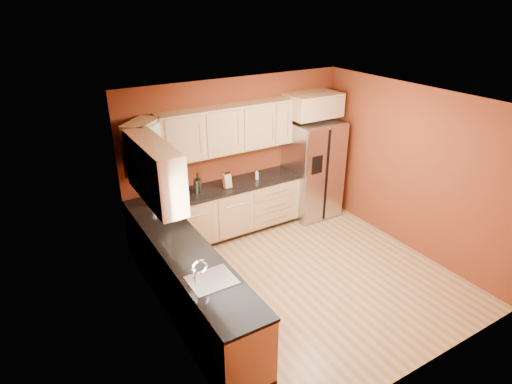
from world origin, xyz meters
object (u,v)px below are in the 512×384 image
at_px(knife_block, 227,181).
at_px(soap_dispenser, 257,175).
at_px(wine_bottle_a, 198,183).
at_px(refrigerator, 312,169).
at_px(canister_left, 151,199).

height_order(knife_block, soap_dispenser, knife_block).
bearing_deg(wine_bottle_a, soap_dispenser, -1.00).
xyz_separation_m(knife_block, soap_dispenser, (0.58, 0.03, -0.03)).
height_order(wine_bottle_a, soap_dispenser, wine_bottle_a).
relative_size(refrigerator, canister_left, 8.40).
relative_size(wine_bottle_a, knife_block, 1.49).
relative_size(refrigerator, wine_bottle_a, 5.22).
xyz_separation_m(refrigerator, canister_left, (-3.01, 0.01, 0.14)).
bearing_deg(knife_block, wine_bottle_a, 177.77).
bearing_deg(refrigerator, knife_block, 179.85).
distance_m(refrigerator, soap_dispenser, 1.16).
relative_size(refrigerator, soap_dispenser, 10.70).
relative_size(canister_left, soap_dispenser, 1.27).
relative_size(refrigerator, knife_block, 7.76).
distance_m(refrigerator, knife_block, 1.74).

